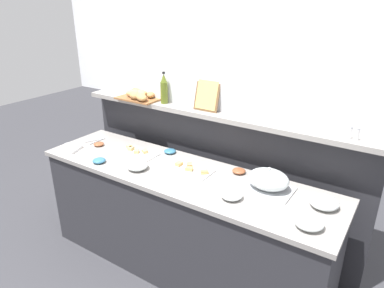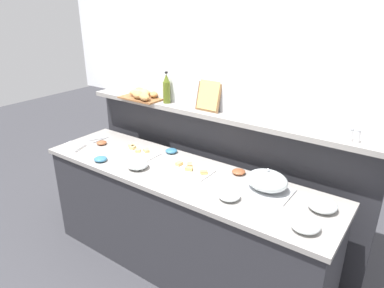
{
  "view_description": "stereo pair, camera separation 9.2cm",
  "coord_description": "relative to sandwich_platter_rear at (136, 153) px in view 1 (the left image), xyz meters",
  "views": [
    {
      "loc": [
        1.37,
        -1.93,
        2.1
      ],
      "look_at": [
        0.04,
        0.1,
        1.1
      ],
      "focal_mm": 32.81,
      "sensor_mm": 36.0,
      "label": 1
    },
    {
      "loc": [
        1.45,
        -1.87,
        2.1
      ],
      "look_at": [
        0.04,
        0.1,
        1.1
      ],
      "focal_mm": 32.81,
      "sensor_mm": 36.0,
      "label": 2
    }
  ],
  "objects": [
    {
      "name": "upper_wall_panel",
      "position": [
        0.52,
        0.45,
        1.03
      ],
      "size": [
        3.23,
        0.08,
        1.35
      ],
      "primitive_type": "cube",
      "color": "white",
      "rests_on": "back_ledge_unit"
    },
    {
      "name": "condiment_bowl_red",
      "position": [
        0.89,
        0.16,
        0.01
      ],
      "size": [
        0.1,
        0.1,
        0.03
      ],
      "primitive_type": "ellipsoid",
      "color": "brown",
      "rests_on": "buffet_counter"
    },
    {
      "name": "back_ledge_unit",
      "position": [
        0.52,
        0.43,
        -0.24
      ],
      "size": [
        2.63,
        0.22,
        1.25
      ],
      "color": "#2D2D33",
      "rests_on": "ground_plane"
    },
    {
      "name": "buffet_counter",
      "position": [
        0.52,
        -0.07,
        -0.45
      ],
      "size": [
        2.41,
        0.65,
        0.89
      ],
      "color": "#2D2D33",
      "rests_on": "ground_plane"
    },
    {
      "name": "napkin_stack",
      "position": [
        -0.54,
        -0.26,
        0.0
      ],
      "size": [
        0.21,
        0.21,
        0.02
      ],
      "primitive_type": "cube",
      "rotation": [
        0.0,
        0.0,
        0.3
      ],
      "color": "white",
      "rests_on": "buffet_counter"
    },
    {
      "name": "serving_tongs",
      "position": [
        -0.49,
        0.02,
        -0.0
      ],
      "size": [
        0.08,
        0.19,
        0.01
      ],
      "color": "#B7BABF",
      "rests_on": "buffet_counter"
    },
    {
      "name": "serving_cloche",
      "position": [
        1.16,
        0.04,
        0.06
      ],
      "size": [
        0.34,
        0.24,
        0.17
      ],
      "color": "#B7BABF",
      "rests_on": "buffet_counter"
    },
    {
      "name": "framed_picture",
      "position": [
        0.46,
        0.39,
        0.48
      ],
      "size": [
        0.22,
        0.08,
        0.26
      ],
      "color": "brown",
      "rests_on": "back_ledge_unit"
    },
    {
      "name": "olive_oil_bottle",
      "position": [
        0.04,
        0.37,
        0.48
      ],
      "size": [
        0.06,
        0.06,
        0.28
      ],
      "color": "#56661E",
      "rests_on": "back_ledge_unit"
    },
    {
      "name": "condiment_bowl_dark",
      "position": [
        0.24,
        0.17,
        0.01
      ],
      "size": [
        0.1,
        0.1,
        0.04
      ],
      "primitive_type": "ellipsoid",
      "color": "teal",
      "rests_on": "buffet_counter"
    },
    {
      "name": "glass_bowl_small",
      "position": [
        1.53,
        -0.23,
        0.02
      ],
      "size": [
        0.17,
        0.17,
        0.07
      ],
      "color": "silver",
      "rests_on": "buffet_counter"
    },
    {
      "name": "bread_basket",
      "position": [
        -0.25,
        0.36,
        0.39
      ],
      "size": [
        0.4,
        0.3,
        0.08
      ],
      "color": "brown",
      "rests_on": "back_ledge_unit"
    },
    {
      "name": "sandwich_platter_rear",
      "position": [
        0.0,
        0.0,
        0.0
      ],
      "size": [
        0.36,
        0.21,
        0.04
      ],
      "color": "white",
      "rests_on": "buffet_counter"
    },
    {
      "name": "condiment_bowl_cream",
      "position": [
        -0.13,
        -0.29,
        0.01
      ],
      "size": [
        0.1,
        0.1,
        0.04
      ],
      "primitive_type": "ellipsoid",
      "color": "teal",
      "rests_on": "buffet_counter"
    },
    {
      "name": "salt_shaker",
      "position": [
        1.57,
        0.35,
        0.4
      ],
      "size": [
        0.03,
        0.03,
        0.09
      ],
      "color": "white",
      "rests_on": "back_ledge_unit"
    },
    {
      "name": "glass_bowl_large",
      "position": [
        0.21,
        -0.21,
        0.02
      ],
      "size": [
        0.16,
        0.16,
        0.07
      ],
      "color": "silver",
      "rests_on": "buffet_counter"
    },
    {
      "name": "ground_plane",
      "position": [
        0.52,
        0.53,
        -0.9
      ],
      "size": [
        12.0,
        12.0,
        0.0
      ],
      "primitive_type": "plane",
      "color": "#38383D"
    },
    {
      "name": "sandwich_platter_front",
      "position": [
        0.56,
        -0.01,
        0.0
      ],
      "size": [
        0.33,
        0.21,
        0.04
      ],
      "color": "white",
      "rests_on": "buffet_counter"
    },
    {
      "name": "glass_bowl_extra",
      "position": [
        1.54,
        0.03,
        0.02
      ],
      "size": [
        0.18,
        0.18,
        0.07
      ],
      "color": "silver",
      "rests_on": "buffet_counter"
    },
    {
      "name": "condiment_bowl_teal",
      "position": [
        -0.39,
        -0.05,
        0.01
      ],
      "size": [
        0.09,
        0.09,
        0.03
      ],
      "primitive_type": "ellipsoid",
      "color": "brown",
      "rests_on": "buffet_counter"
    },
    {
      "name": "glass_bowl_medium",
      "position": [
        1.01,
        -0.2,
        0.02
      ],
      "size": [
        0.15,
        0.15,
        0.06
      ],
      "color": "silver",
      "rests_on": "buffet_counter"
    },
    {
      "name": "pepper_shaker",
      "position": [
        1.62,
        0.35,
        0.4
      ],
      "size": [
        0.03,
        0.03,
        0.09
      ],
      "color": "white",
      "rests_on": "back_ledge_unit"
    }
  ]
}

